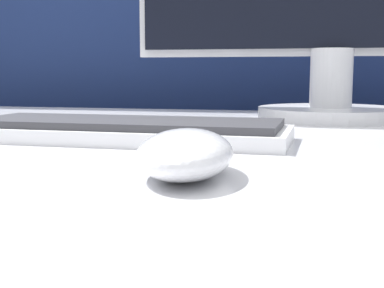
% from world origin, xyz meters
% --- Properties ---
extents(partition_panel, '(5.00, 0.03, 1.46)m').
position_xyz_m(partition_panel, '(0.00, 0.60, 0.73)').
color(partition_panel, navy).
rests_on(partition_panel, ground_plane).
extents(computer_mouse_near, '(0.09, 0.14, 0.04)m').
position_xyz_m(computer_mouse_near, '(-0.00, -0.22, 0.76)').
color(computer_mouse_near, white).
rests_on(computer_mouse_near, desk).
extents(keyboard, '(0.37, 0.14, 0.02)m').
position_xyz_m(keyboard, '(-0.11, -0.03, 0.75)').
color(keyboard, white).
rests_on(keyboard, desk).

